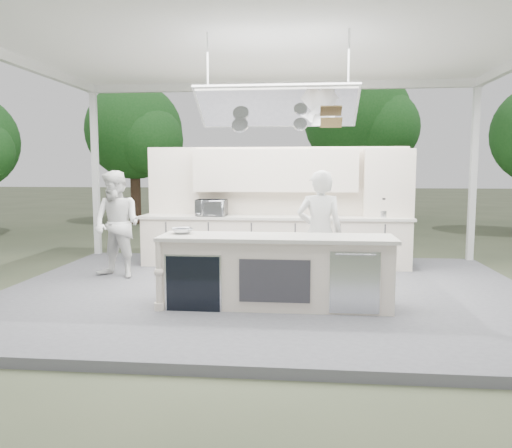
# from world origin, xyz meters

# --- Properties ---
(ground) EXTENTS (90.00, 90.00, 0.00)m
(ground) POSITION_xyz_m (0.00, 0.00, 0.00)
(ground) COLOR #4D5238
(ground) RESTS_ON ground
(stage_deck) EXTENTS (8.00, 6.00, 0.12)m
(stage_deck) POSITION_xyz_m (0.00, 0.00, 0.06)
(stage_deck) COLOR #5D5C61
(stage_deck) RESTS_ON ground
(tent) EXTENTS (8.20, 6.20, 3.86)m
(tent) POSITION_xyz_m (0.00, -0.01, 3.71)
(tent) COLOR white
(tent) RESTS_ON ground
(demo_island) EXTENTS (3.10, 0.79, 0.95)m
(demo_island) POSITION_xyz_m (0.18, -0.91, 0.60)
(demo_island) COLOR beige
(demo_island) RESTS_ON stage_deck
(back_counter) EXTENTS (5.08, 0.72, 0.95)m
(back_counter) POSITION_xyz_m (0.00, 1.90, 0.60)
(back_counter) COLOR beige
(back_counter) RESTS_ON stage_deck
(back_wall_unit) EXTENTS (5.05, 0.48, 2.25)m
(back_wall_unit) POSITION_xyz_m (0.44, 2.11, 1.57)
(back_wall_unit) COLOR beige
(back_wall_unit) RESTS_ON stage_deck
(tree_cluster) EXTENTS (19.55, 9.40, 5.85)m
(tree_cluster) POSITION_xyz_m (-0.16, 9.77, 3.29)
(tree_cluster) COLOR #443122
(tree_cluster) RESTS_ON ground
(head_chef) EXTENTS (0.67, 0.45, 1.81)m
(head_chef) POSITION_xyz_m (0.79, -0.21, 1.03)
(head_chef) COLOR white
(head_chef) RESTS_ON stage_deck
(sous_chef) EXTENTS (1.05, 0.92, 1.81)m
(sous_chef) POSITION_xyz_m (-2.58, 0.63, 1.02)
(sous_chef) COLOR silver
(sous_chef) RESTS_ON stage_deck
(toaster_oven) EXTENTS (0.58, 0.40, 0.31)m
(toaster_oven) POSITION_xyz_m (-1.17, 1.78, 1.23)
(toaster_oven) COLOR silver
(toaster_oven) RESTS_ON back_counter
(bowl_large) EXTENTS (0.39, 0.39, 0.07)m
(bowl_large) POSITION_xyz_m (-1.10, -0.78, 1.11)
(bowl_large) COLOR #B0B2B7
(bowl_large) RESTS_ON demo_island
(bowl_small) EXTENTS (0.25, 0.25, 0.07)m
(bowl_small) POSITION_xyz_m (-1.10, -0.83, 1.11)
(bowl_small) COLOR silver
(bowl_small) RESTS_ON demo_island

